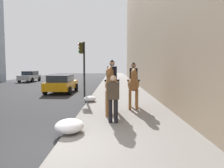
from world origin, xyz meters
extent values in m
cube|color=gray|center=(0.00, -2.06, 0.06)|extent=(120.00, 4.12, 0.12)
ellipsoid|color=brown|center=(4.03, -1.44, 1.36)|extent=(1.54, 0.69, 0.66)
cylinder|color=brown|center=(3.57, -1.56, 0.64)|extent=(0.13, 0.13, 1.05)
cylinder|color=brown|center=(3.60, -1.24, 0.64)|extent=(0.13, 0.13, 1.05)
cylinder|color=brown|center=(4.46, -1.64, 0.64)|extent=(0.13, 0.13, 1.05)
cylinder|color=brown|center=(4.49, -1.32, 0.64)|extent=(0.13, 0.13, 1.05)
cylinder|color=brown|center=(3.26, -1.37, 1.71)|extent=(0.65, 0.33, 0.68)
ellipsoid|color=brown|center=(3.05, -1.36, 1.96)|extent=(0.64, 0.27, 0.49)
cylinder|color=black|center=(4.74, -1.50, 1.26)|extent=(0.29, 0.12, 0.55)
cube|color=black|center=(4.08, -1.45, 1.55)|extent=(0.49, 0.64, 0.08)
cube|color=black|center=(4.08, -1.45, 1.86)|extent=(0.31, 0.40, 0.55)
sphere|color=tan|center=(4.08, -1.45, 2.26)|extent=(0.22, 0.22, 0.22)
cone|color=black|center=(4.08, -1.45, 2.38)|extent=(0.22, 0.22, 0.10)
ellipsoid|color=brown|center=(5.40, -2.47, 1.28)|extent=(1.54, 0.67, 0.66)
cylinder|color=brown|center=(4.94, -2.59, 0.60)|extent=(0.13, 0.13, 0.96)
cylinder|color=brown|center=(4.96, -2.27, 0.60)|extent=(0.13, 0.13, 0.96)
cylinder|color=brown|center=(5.84, -2.66, 0.60)|extent=(0.13, 0.13, 0.96)
cylinder|color=brown|center=(5.86, -2.34, 0.60)|extent=(0.13, 0.13, 0.96)
cylinder|color=brown|center=(4.63, -2.41, 1.63)|extent=(0.65, 0.33, 0.68)
ellipsoid|color=brown|center=(4.42, -2.39, 1.88)|extent=(0.64, 0.27, 0.49)
cylinder|color=black|center=(6.11, -2.52, 1.18)|extent=(0.29, 0.12, 0.55)
cube|color=black|center=(5.45, -2.47, 1.46)|extent=(0.48, 0.63, 0.08)
cube|color=black|center=(5.45, -2.47, 1.78)|extent=(0.31, 0.40, 0.55)
sphere|color=#8C664C|center=(5.45, -2.47, 2.17)|extent=(0.22, 0.22, 0.22)
cone|color=black|center=(5.45, -2.47, 2.29)|extent=(0.21, 0.21, 0.10)
cylinder|color=black|center=(2.58, -1.39, 0.54)|extent=(0.14, 0.14, 0.85)
cylinder|color=black|center=(2.55, -1.59, 0.54)|extent=(0.14, 0.14, 0.85)
cube|color=#3F3326|center=(2.56, -1.49, 1.28)|extent=(0.33, 0.44, 0.62)
sphere|color=#D8AD8C|center=(2.56, -1.49, 1.71)|extent=(0.22, 0.22, 0.22)
cube|color=orange|center=(12.44, 2.63, 0.62)|extent=(4.26, 1.94, 0.60)
cube|color=#262D38|center=(12.18, 2.64, 1.18)|extent=(2.33, 1.67, 0.52)
cylinder|color=black|center=(13.77, 3.52, 0.32)|extent=(0.65, 0.24, 0.64)
cylinder|color=black|center=(13.72, 1.68, 0.32)|extent=(0.65, 0.24, 0.64)
cylinder|color=black|center=(11.16, 3.59, 0.32)|extent=(0.65, 0.24, 0.64)
cylinder|color=black|center=(11.11, 1.75, 0.32)|extent=(0.65, 0.24, 0.64)
cube|color=#B7BABF|center=(24.88, 9.86, 0.62)|extent=(4.37, 1.73, 0.60)
cube|color=#262D38|center=(25.14, 9.86, 1.18)|extent=(2.34, 1.51, 0.52)
cylinder|color=black|center=(23.52, 9.03, 0.32)|extent=(0.64, 0.23, 0.64)
cylinder|color=black|center=(23.53, 10.72, 0.32)|extent=(0.64, 0.23, 0.64)
cylinder|color=black|center=(26.22, 9.01, 0.32)|extent=(0.64, 0.23, 0.64)
cylinder|color=black|center=(26.24, 10.70, 0.32)|extent=(0.64, 0.23, 0.64)
cylinder|color=black|center=(9.25, 0.40, 1.85)|extent=(0.12, 0.12, 3.71)
cube|color=#2D280C|center=(9.25, 0.58, 3.31)|extent=(0.20, 0.24, 0.70)
sphere|color=red|center=(9.25, 0.71, 3.53)|extent=(0.14, 0.14, 0.14)
sphere|color=orange|center=(9.25, 0.71, 3.31)|extent=(0.14, 0.14, 0.14)
sphere|color=green|center=(9.25, 0.71, 3.09)|extent=(0.14, 0.14, 0.14)
ellipsoid|color=white|center=(1.41, -0.15, 0.32)|extent=(1.15, 0.88, 0.40)
ellipsoid|color=white|center=(7.38, -0.15, 0.28)|extent=(0.92, 0.70, 0.32)
camera|label=1|loc=(-5.31, -1.49, 2.16)|focal=35.82mm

